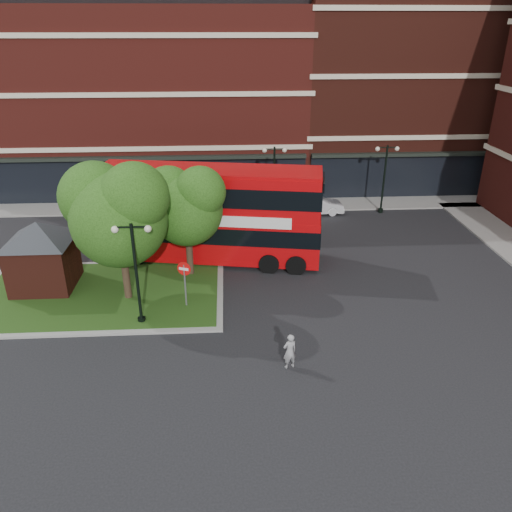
{
  "coord_description": "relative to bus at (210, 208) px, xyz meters",
  "views": [
    {
      "loc": [
        -1.31,
        -19.96,
        12.75
      ],
      "look_at": [
        0.03,
        3.05,
        2.0
      ],
      "focal_mm": 35.0,
      "sensor_mm": 36.0,
      "label": 1
    }
  ],
  "objects": [
    {
      "name": "traffic_island",
      "position": [
        -5.65,
        -4.14,
        -3.1
      ],
      "size": [
        12.6,
        7.6,
        0.15
      ],
      "color": "gray",
      "rests_on": "ground"
    },
    {
      "name": "tree_island_east",
      "position": [
        -1.23,
        -2.07,
        1.08
      ],
      "size": [
        4.46,
        3.9,
        6.29
      ],
      "color": "#2D2116",
      "rests_on": "ground"
    },
    {
      "name": "lamp_far_right",
      "position": [
        12.35,
        7.36,
        -0.34
      ],
      "size": [
        1.72,
        0.36,
        5.0
      ],
      "color": "black",
      "rests_on": "ground"
    },
    {
      "name": "kiosk",
      "position": [
        -8.65,
        -3.14,
        -0.85
      ],
      "size": [
        6.51,
        6.51,
        3.6
      ],
      "color": "#471911",
      "rests_on": "traffic_island"
    },
    {
      "name": "terrace_far_right",
      "position": [
        16.35,
        16.86,
        4.83
      ],
      "size": [
        18.0,
        12.0,
        16.0
      ],
      "primitive_type": "cube",
      "color": "#471911",
      "rests_on": "ground"
    },
    {
      "name": "car_white",
      "position": [
        7.4,
        7.36,
        -2.48
      ],
      "size": [
        4.2,
        1.6,
        1.37
      ],
      "primitive_type": "imported",
      "rotation": [
        0.0,
        0.0,
        1.61
      ],
      "color": "white",
      "rests_on": "ground"
    },
    {
      "name": "lamp_far_left",
      "position": [
        4.35,
        7.36,
        -0.34
      ],
      "size": [
        1.72,
        0.36,
        5.0
      ],
      "color": "black",
      "rests_on": "ground"
    },
    {
      "name": "bus",
      "position": [
        0.0,
        0.0,
        0.0
      ],
      "size": [
        12.95,
        5.02,
        4.83
      ],
      "rotation": [
        0.0,
        0.0,
        -0.17
      ],
      "color": "#B2070A",
      "rests_on": "ground"
    },
    {
      "name": "tree_island_west",
      "position": [
        -4.24,
        -4.56,
        1.63
      ],
      "size": [
        5.4,
        4.71,
        7.21
      ],
      "color": "#2D2116",
      "rests_on": "ground"
    },
    {
      "name": "ground",
      "position": [
        2.35,
        -7.14,
        -3.17
      ],
      "size": [
        120.0,
        120.0,
        0.0
      ],
      "primitive_type": "plane",
      "color": "black",
      "rests_on": "ground"
    },
    {
      "name": "woman",
      "position": [
        3.37,
        -10.64,
        -2.38
      ],
      "size": [
        0.66,
        0.53,
        1.57
      ],
      "primitive_type": "imported",
      "rotation": [
        0.0,
        0.0,
        3.45
      ],
      "color": "gray",
      "rests_on": "ground"
    },
    {
      "name": "terrace_far_left",
      "position": [
        -5.65,
        16.86,
        3.83
      ],
      "size": [
        26.0,
        12.0,
        14.0
      ],
      "primitive_type": "cube",
      "color": "maroon",
      "rests_on": "ground"
    },
    {
      "name": "car_silver",
      "position": [
        -4.15,
        7.36,
        -2.53
      ],
      "size": [
        3.77,
        1.57,
        1.28
      ],
      "primitive_type": "imported",
      "rotation": [
        0.0,
        0.0,
        1.56
      ],
      "color": "#AEB0B6",
      "rests_on": "ground"
    },
    {
      "name": "no_entry_sign",
      "position": [
        -1.15,
        -5.64,
        -1.39
      ],
      "size": [
        0.66,
        0.3,
        2.49
      ],
      "rotation": [
        0.0,
        0.0,
        -0.37
      ],
      "color": "slate",
      "rests_on": "ground"
    },
    {
      "name": "pavement_far",
      "position": [
        2.35,
        9.36,
        -3.11
      ],
      "size": [
        44.0,
        3.0,
        0.12
      ],
      "primitive_type": "cube",
      "color": "slate",
      "rests_on": "ground"
    },
    {
      "name": "lamp_island",
      "position": [
        -3.15,
        -6.94,
        -0.34
      ],
      "size": [
        1.72,
        0.36,
        5.0
      ],
      "color": "black",
      "rests_on": "ground"
    }
  ]
}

